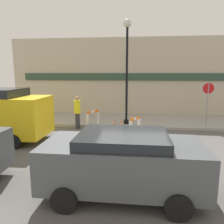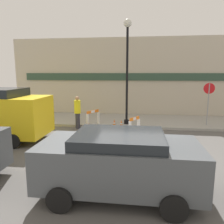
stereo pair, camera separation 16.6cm
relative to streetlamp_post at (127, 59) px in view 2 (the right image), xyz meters
name	(u,v)px [view 2 (the right image)]	position (x,y,z in m)	size (l,w,h in m)	color
ground_plane	(131,161)	(0.47, -5.09, -3.83)	(60.00, 60.00, 0.00)	#565451
sidewalk_slab	(135,121)	(0.47, 1.27, -3.76)	(18.00, 3.73, 0.14)	#9E9B93
storefront_facade	(136,77)	(0.47, 3.21, -1.08)	(18.00, 0.22, 5.50)	#BCB29E
streetlamp_post	(127,59)	(0.00, 0.00, 0.00)	(0.44, 0.44, 5.79)	black
stop_sign	(209,97)	(4.55, 0.30, -2.10)	(0.60, 0.06, 2.38)	gray
barricade_0	(134,127)	(0.51, -2.23, -3.30)	(0.53, 0.70, 1.00)	white
barricade_1	(93,118)	(-1.83, -0.74, -3.26)	(0.60, 0.88, 1.03)	white
traffic_cone_0	(87,129)	(-1.92, -1.69, -3.60)	(0.30, 0.30, 0.48)	black
traffic_cone_1	(114,124)	(-0.63, -0.69, -3.56)	(0.30, 0.30, 0.56)	black
traffic_cone_2	(121,125)	(-0.25, -0.69, -3.58)	(0.30, 0.30, 0.52)	black
traffic_cone_3	(89,131)	(-1.61, -2.63, -3.47)	(0.30, 0.30, 0.75)	black
person_worker	(77,111)	(-2.67, -0.84, -2.85)	(0.45, 0.45, 1.81)	#33333D
parked_car_1	(119,160)	(0.25, -7.25, -2.92)	(3.96, 2.03, 1.60)	#4C5156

